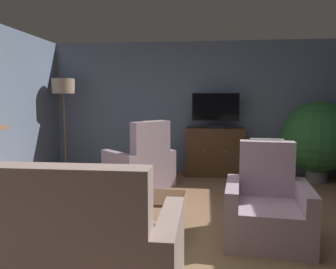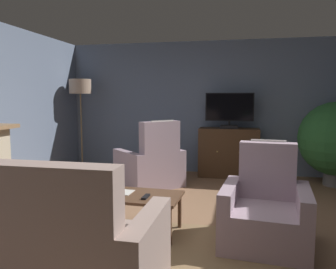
# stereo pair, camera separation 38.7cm
# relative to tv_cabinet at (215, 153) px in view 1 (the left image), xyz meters

# --- Properties ---
(ground_plane) EXTENTS (6.32, 7.29, 0.04)m
(ground_plane) POSITION_rel_tv_cabinet_xyz_m (-0.39, -3.05, -0.46)
(ground_plane) COLOR #936B4C
(wall_back) EXTENTS (6.32, 0.10, 2.59)m
(wall_back) POSITION_rel_tv_cabinet_xyz_m (-0.39, 0.35, 0.86)
(wall_back) COLOR slate
(wall_back) RESTS_ON ground_plane
(rug_central) EXTENTS (2.41, 1.94, 0.01)m
(rug_central) POSITION_rel_tv_cabinet_xyz_m (-0.49, -3.55, -0.43)
(rug_central) COLOR #8E704C
(rug_central) RESTS_ON ground_plane
(tv_cabinet) EXTENTS (1.12, 0.46, 0.92)m
(tv_cabinet) POSITION_rel_tv_cabinet_xyz_m (0.00, 0.00, 0.00)
(tv_cabinet) COLOR #352315
(tv_cabinet) RESTS_ON ground_plane
(television) EXTENTS (0.88, 0.20, 0.66)m
(television) POSITION_rel_tv_cabinet_xyz_m (0.00, -0.05, 0.83)
(television) COLOR black
(television) RESTS_ON tv_cabinet
(coffee_table) EXTENTS (1.08, 0.61, 0.43)m
(coffee_table) POSITION_rel_tv_cabinet_xyz_m (-0.94, -2.92, -0.05)
(coffee_table) COLOR brown
(coffee_table) RESTS_ON ground_plane
(tv_remote) EXTENTS (0.05, 0.17, 0.02)m
(tv_remote) POSITION_rel_tv_cabinet_xyz_m (-0.76, -3.02, 0.01)
(tv_remote) COLOR black
(tv_remote) RESTS_ON coffee_table
(folded_newspaper) EXTENTS (0.31, 0.24, 0.01)m
(folded_newspaper) POSITION_rel_tv_cabinet_xyz_m (-1.11, -2.88, -0.00)
(folded_newspaper) COLOR silver
(folded_newspaper) RESTS_ON coffee_table
(sofa_floral) EXTENTS (1.53, 0.90, 1.08)m
(sofa_floral) POSITION_rel_tv_cabinet_xyz_m (-1.11, -4.23, -0.09)
(sofa_floral) COLOR #A3897F
(sofa_floral) RESTS_ON ground_plane
(armchair_beside_cabinet) EXTENTS (0.93, 0.92, 1.04)m
(armchair_beside_cabinet) POSITION_rel_tv_cabinet_xyz_m (0.48, -2.91, -0.12)
(armchair_beside_cabinet) COLOR #AD93A3
(armchair_beside_cabinet) RESTS_ON ground_plane
(armchair_near_window) EXTENTS (1.27, 1.27, 1.14)m
(armchair_near_window) POSITION_rel_tv_cabinet_xyz_m (-1.25, -0.99, -0.10)
(armchair_near_window) COLOR #AD93A3
(armchair_near_window) RESTS_ON ground_plane
(potted_plant_small_fern_corner) EXTENTS (1.25, 1.25, 1.43)m
(potted_plant_small_fern_corner) POSITION_rel_tv_cabinet_xyz_m (1.79, -0.28, 0.36)
(potted_plant_small_fern_corner) COLOR slate
(potted_plant_small_fern_corner) RESTS_ON ground_plane
(floor_lamp) EXTENTS (0.43, 0.43, 1.86)m
(floor_lamp) POSITION_rel_tv_cabinet_xyz_m (-2.90, -0.21, 1.14)
(floor_lamp) COLOR #4C4233
(floor_lamp) RESTS_ON ground_plane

